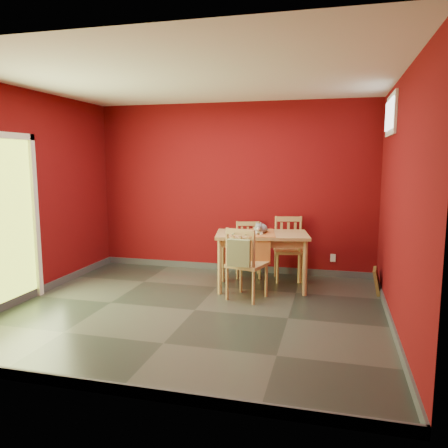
% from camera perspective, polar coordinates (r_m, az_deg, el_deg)
% --- Properties ---
extents(ground, '(4.50, 4.50, 0.00)m').
position_cam_1_polar(ground, '(5.40, -3.83, -11.15)').
color(ground, '#2D342D').
rests_on(ground, ground).
extents(room_shell, '(4.50, 4.50, 4.50)m').
position_cam_1_polar(room_shell, '(5.38, -3.83, -10.65)').
color(room_shell, '#60090C').
rests_on(room_shell, ground).
extents(doorway, '(0.06, 1.01, 2.13)m').
position_cam_1_polar(doorway, '(5.89, -26.31, 0.90)').
color(doorway, '#B7D838').
rests_on(doorway, ground).
extents(window, '(0.05, 0.90, 0.50)m').
position_cam_1_polar(window, '(5.89, 20.95, 13.17)').
color(window, white).
rests_on(window, room_shell).
extents(outlet_plate, '(0.08, 0.02, 0.12)m').
position_cam_1_polar(outlet_plate, '(6.98, 14.04, -4.31)').
color(outlet_plate, silver).
rests_on(outlet_plate, room_shell).
extents(dining_table, '(1.38, 0.96, 0.79)m').
position_cam_1_polar(dining_table, '(6.12, 4.98, -2.12)').
color(dining_table, tan).
rests_on(dining_table, ground).
extents(table_runner, '(0.47, 0.78, 0.37)m').
position_cam_1_polar(table_runner, '(5.99, 4.79, -1.92)').
color(table_runner, '#B6662F').
rests_on(table_runner, dining_table).
extents(chair_far_left, '(0.48, 0.48, 0.84)m').
position_cam_1_polar(chair_far_left, '(6.83, 3.17, -3.22)').
color(chair_far_left, tan).
rests_on(chair_far_left, ground).
extents(chair_far_right, '(0.53, 0.53, 0.95)m').
position_cam_1_polar(chair_far_right, '(6.68, 8.49, -3.11)').
color(chair_far_right, tan).
rests_on(chair_far_right, ground).
extents(chair_near, '(0.55, 0.55, 0.95)m').
position_cam_1_polar(chair_near, '(5.66, 2.82, -5.09)').
color(chair_near, tan).
rests_on(chair_near, ground).
extents(tote_bag, '(0.28, 0.18, 0.41)m').
position_cam_1_polar(tote_bag, '(5.42, 1.96, -3.78)').
color(tote_bag, '#889962').
rests_on(tote_bag, chair_near).
extents(cat, '(0.22, 0.39, 0.19)m').
position_cam_1_polar(cat, '(6.07, 4.81, -0.35)').
color(cat, slate).
rests_on(cat, table_runner).
extents(picture_frame, '(0.15, 0.35, 0.34)m').
position_cam_1_polar(picture_frame, '(6.34, 19.32, -7.03)').
color(picture_frame, brown).
rests_on(picture_frame, ground).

